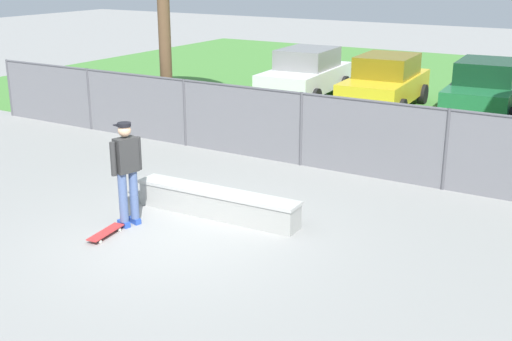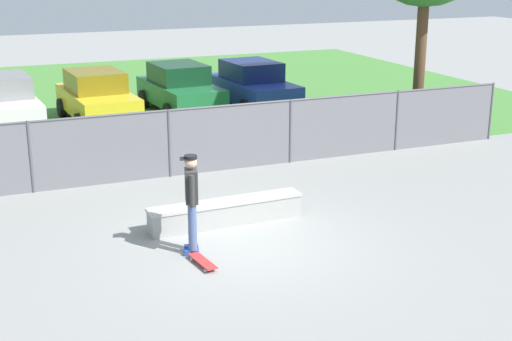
% 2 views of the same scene
% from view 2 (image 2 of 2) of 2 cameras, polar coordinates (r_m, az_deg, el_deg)
% --- Properties ---
extents(ground_plane, '(80.00, 80.00, 0.00)m').
position_cam_2_polar(ground_plane, '(13.52, -1.49, -5.77)').
color(ground_plane, gray).
extents(grass_strip, '(31.39, 20.00, 0.02)m').
position_cam_2_polar(grass_strip, '(27.39, -12.81, 5.48)').
color(grass_strip, '#478438').
rests_on(grass_strip, ground).
extents(concrete_ledge, '(3.22, 0.59, 0.50)m').
position_cam_2_polar(concrete_ledge, '(14.35, -2.40, -3.33)').
color(concrete_ledge, '#999993').
rests_on(concrete_ledge, ground).
extents(skateboarder, '(0.37, 0.58, 1.84)m').
position_cam_2_polar(skateboarder, '(12.75, -5.17, -2.28)').
color(skateboarder, '#2647A5').
rests_on(skateboarder, ground).
extents(skateboard, '(0.31, 0.82, 0.09)m').
position_cam_2_polar(skateboard, '(12.57, -4.29, -7.25)').
color(skateboard, red).
rests_on(skateboard, ground).
extents(chainlink_fence, '(19.46, 0.07, 1.67)m').
position_cam_2_polar(chainlink_fence, '(17.36, -6.95, 2.42)').
color(chainlink_fence, '#4C4C51').
rests_on(chainlink_fence, ground).
extents(car_white, '(2.23, 4.31, 1.66)m').
position_cam_2_polar(car_white, '(23.49, -19.51, 5.16)').
color(car_white, silver).
rests_on(car_white, ground).
extents(car_yellow, '(2.23, 4.31, 1.66)m').
position_cam_2_polar(car_yellow, '(23.62, -12.59, 5.78)').
color(car_yellow, gold).
rests_on(car_yellow, ground).
extents(car_green, '(2.23, 4.31, 1.66)m').
position_cam_2_polar(car_green, '(24.71, -6.10, 6.56)').
color(car_green, '#1E6638').
rests_on(car_green, ground).
extents(car_blue, '(2.23, 4.31, 1.66)m').
position_cam_2_polar(car_blue, '(25.20, -0.28, 6.86)').
color(car_blue, '#233D9E').
rests_on(car_blue, ground).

